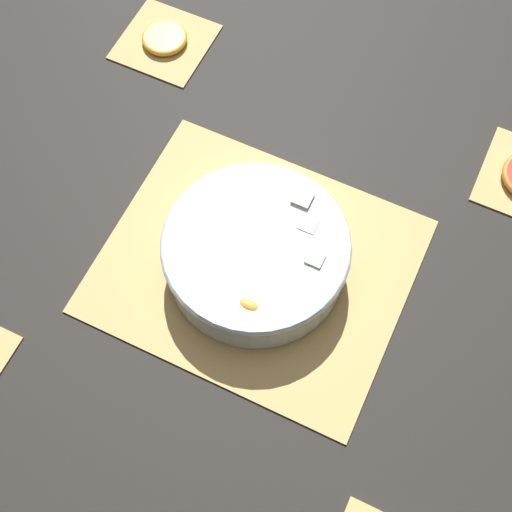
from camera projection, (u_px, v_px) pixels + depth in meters
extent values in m
plane|color=black|center=(256.00, 266.00, 0.99)|extent=(6.00, 6.00, 0.00)
cube|color=tan|center=(256.00, 265.00, 0.99)|extent=(0.41, 0.35, 0.01)
cube|color=brown|center=(360.00, 310.00, 0.96)|extent=(0.01, 0.34, 0.00)
cube|color=brown|center=(325.00, 294.00, 0.97)|extent=(0.01, 0.34, 0.00)
cube|color=brown|center=(290.00, 279.00, 0.98)|extent=(0.01, 0.34, 0.00)
cube|color=brown|center=(256.00, 265.00, 0.98)|extent=(0.01, 0.34, 0.00)
cube|color=brown|center=(223.00, 250.00, 0.99)|extent=(0.01, 0.34, 0.00)
cube|color=brown|center=(190.00, 236.00, 1.00)|extent=(0.01, 0.34, 0.00)
cube|color=brown|center=(158.00, 222.00, 1.01)|extent=(0.01, 0.34, 0.00)
cube|color=brown|center=(507.00, 170.00, 1.05)|extent=(0.00, 0.14, 0.00)
cube|color=tan|center=(165.00, 41.00, 1.16)|extent=(0.14, 0.14, 0.01)
cube|color=brown|center=(184.00, 48.00, 1.15)|extent=(0.00, 0.14, 0.00)
cube|color=brown|center=(165.00, 41.00, 1.15)|extent=(0.00, 0.14, 0.00)
cube|color=brown|center=(146.00, 33.00, 1.16)|extent=(0.00, 0.14, 0.00)
cylinder|color=silver|center=(256.00, 254.00, 0.95)|extent=(0.24, 0.24, 0.07)
torus|color=silver|center=(256.00, 245.00, 0.93)|extent=(0.25, 0.25, 0.01)
cylinder|color=#F4EABC|center=(263.00, 196.00, 0.98)|extent=(0.02, 0.02, 0.01)
cylinder|color=#F4EABC|center=(320.00, 250.00, 0.95)|extent=(0.03, 0.03, 0.01)
cylinder|color=#F4EABC|center=(267.00, 217.00, 0.98)|extent=(0.03, 0.03, 0.01)
cylinder|color=#F4EABC|center=(295.00, 298.00, 0.91)|extent=(0.03, 0.03, 0.01)
cylinder|color=#F4EABC|center=(247.00, 273.00, 0.94)|extent=(0.03, 0.03, 0.01)
cylinder|color=#F4EABC|center=(240.00, 207.00, 1.00)|extent=(0.03, 0.03, 0.01)
cylinder|color=#F4EABC|center=(198.00, 244.00, 0.97)|extent=(0.03, 0.03, 0.01)
cube|color=beige|center=(303.00, 292.00, 0.95)|extent=(0.02, 0.02, 0.02)
cube|color=beige|center=(251.00, 222.00, 0.96)|extent=(0.02, 0.02, 0.02)
cube|color=beige|center=(284.00, 249.00, 0.95)|extent=(0.03, 0.03, 0.03)
cube|color=beige|center=(261.00, 308.00, 0.92)|extent=(0.03, 0.03, 0.03)
cube|color=beige|center=(231.00, 240.00, 0.97)|extent=(0.03, 0.03, 0.03)
cube|color=beige|center=(215.00, 249.00, 0.95)|extent=(0.03, 0.03, 0.03)
cube|color=beige|center=(315.00, 261.00, 0.92)|extent=(0.02, 0.02, 0.02)
cube|color=beige|center=(302.00, 202.00, 0.96)|extent=(0.02, 0.02, 0.02)
cube|color=beige|center=(244.00, 299.00, 0.95)|extent=(0.03, 0.03, 0.03)
cube|color=beige|center=(308.00, 261.00, 0.97)|extent=(0.02, 0.02, 0.02)
cube|color=beige|center=(232.00, 277.00, 0.96)|extent=(0.02, 0.02, 0.02)
cube|color=beige|center=(190.00, 283.00, 0.95)|extent=(0.03, 0.03, 0.03)
cube|color=beige|center=(286.00, 205.00, 1.00)|extent=(0.03, 0.03, 0.03)
cube|color=beige|center=(308.00, 228.00, 0.94)|extent=(0.02, 0.02, 0.02)
ellipsoid|color=red|center=(218.00, 212.00, 0.96)|extent=(0.04, 0.02, 0.02)
ellipsoid|color=#F9A338|center=(265.00, 255.00, 0.97)|extent=(0.03, 0.01, 0.01)
ellipsoid|color=#F9A338|center=(249.00, 306.00, 0.89)|extent=(0.03, 0.02, 0.01)
ellipsoid|color=#F9A338|center=(201.00, 278.00, 0.91)|extent=(0.03, 0.02, 0.01)
ellipsoid|color=#F9A338|center=(319.00, 237.00, 0.96)|extent=(0.03, 0.02, 0.01)
ellipsoid|color=#F9A338|center=(250.00, 189.00, 0.99)|extent=(0.02, 0.01, 0.01)
cylinder|color=#F9A338|center=(165.00, 38.00, 1.15)|extent=(0.06, 0.06, 0.01)
torus|color=#F4A82D|center=(165.00, 38.00, 1.15)|extent=(0.07, 0.07, 0.01)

